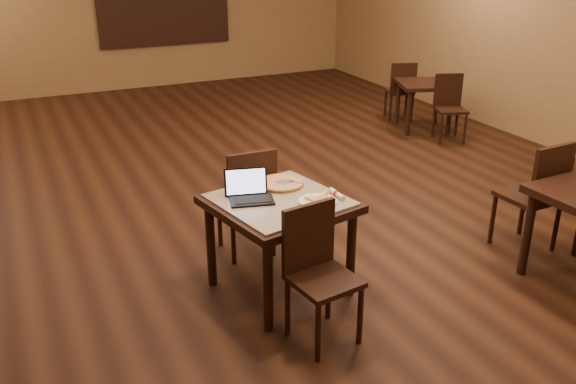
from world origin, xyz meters
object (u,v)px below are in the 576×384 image
pizza_pan (281,185)px  other_table_a_chair_near (449,103)px  chair_main_near (317,266)px  other_table_a (424,90)px  tiled_table (280,212)px  chair_main_far (249,196)px  laptop (249,192)px  other_table_a_chair_far (401,88)px  other_table_c_chair_far (538,191)px

pizza_pan → other_table_a_chair_near: bearing=32.9°
chair_main_near → other_table_a: 5.12m
tiled_table → pizza_pan: bearing=51.6°
chair_main_far → laptop: laptop is taller
chair_main_near → laptop: (-0.19, 0.72, 0.29)m
tiled_table → other_table_a_chair_far: bearing=32.8°
chair_main_far → other_table_a_chair_far: chair_main_far is taller
tiled_table → other_table_c_chair_far: bearing=-21.0°
other_table_c_chair_far → tiled_table: bearing=-12.0°
chair_main_far → pizza_pan: chair_main_far is taller
chair_main_near → other_table_a: chair_main_near is taller
chair_main_far → other_table_a: bearing=-145.2°
laptop → pizza_pan: laptop is taller
chair_main_far → other_table_a_chair_far: (3.57, 2.91, -0.05)m
other_table_a → other_table_a_chair_near: 0.51m
tiled_table → other_table_a_chair_near: bearing=22.8°
other_table_a → other_table_c_chair_far: 3.64m
tiled_table → chair_main_near: 0.63m
chair_main_far → other_table_a_chair_near: bearing=-151.3°
chair_main_near → other_table_a_chair_far: (3.58, 4.14, -0.04)m
laptop → pizza_pan: bearing=38.0°
chair_main_near → laptop: size_ratio=2.60×
chair_main_near → other_table_c_chair_far: other_table_c_chair_far is taller
chair_main_near → chair_main_far: (0.01, 1.23, 0.02)m
chair_main_near → pizza_pan: chair_main_near is taller
pizza_pan → other_table_a_chair_near: (3.50, 2.26, -0.28)m
chair_main_far → other_table_c_chair_far: other_table_c_chair_far is taller
pizza_pan → other_table_a_chair_far: other_table_a_chair_far is taller
other_table_a → other_table_a_chair_far: size_ratio=1.06×
tiled_table → other_table_a_chair_near: (3.62, 2.50, -0.17)m
laptop → pizza_pan: 0.35m
other_table_a → chair_main_near: bearing=-114.6°
chair_main_far → other_table_a: chair_main_far is taller
tiled_table → other_table_c_chair_far: other_table_c_chair_far is taller
pizza_pan → other_table_a_chair_near: 4.18m
laptop → pizza_pan: (0.32, 0.14, -0.05)m
laptop → other_table_a_chair_near: laptop is taller
chair_main_far → laptop: 0.62m
other_table_a_chair_far → other_table_c_chair_far: (-1.35, -3.88, 0.07)m
chair_main_near → other_table_c_chair_far: 2.25m
other_table_a → chair_main_far: bearing=-126.1°
chair_main_far → tiled_table: bearing=91.3°
other_table_a_chair_far → other_table_c_chair_far: size_ratio=0.87×
tiled_table → chair_main_far: (-0.00, 0.62, -0.12)m
pizza_pan → other_table_a_chair_far: size_ratio=0.39×
laptop → other_table_c_chair_far: bearing=3.6°
tiled_table → pizza_pan: size_ratio=3.24×
tiled_table → other_table_a_chair_near: other_table_a_chair_near is taller
tiled_table → other_table_a_chair_far: other_table_a_chair_far is taller
pizza_pan → chair_main_far: bearing=108.0°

